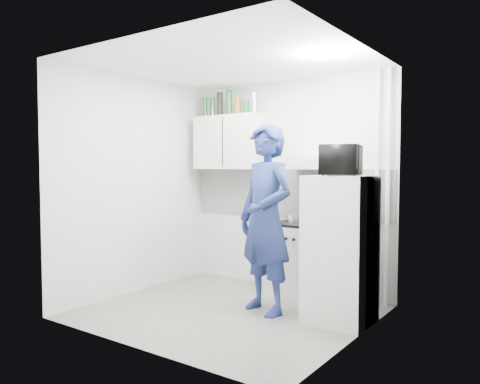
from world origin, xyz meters
The scene contains 24 objects.
floor centered at (0.00, 0.00, 0.00)m, with size 2.80×2.80×0.00m, color slate.
ceiling centered at (0.00, 0.00, 2.60)m, with size 2.80×2.80×0.00m, color white.
wall_back centered at (0.00, 1.25, 1.30)m, with size 2.80×2.80×0.00m, color beige.
wall_left centered at (-1.40, 0.00, 1.30)m, with size 2.60×2.60×0.00m, color beige.
wall_right centered at (1.40, 0.00, 1.30)m, with size 2.60×2.60×0.00m, color beige.
person centered at (0.33, 0.22, 0.98)m, with size 0.72×0.47×1.97m, color navy.
stove centered at (0.23, 1.00, 0.42)m, with size 0.52×0.52×0.83m, color silver.
fridge centered at (1.10, 0.38, 0.72)m, with size 0.60×0.60×1.44m, color silver.
stove_top centered at (0.23, 1.00, 0.85)m, with size 0.50×0.50×0.03m, color black.
saucepan centered at (0.23, 1.06, 0.91)m, with size 0.17×0.17×0.09m, color silver.
microwave centered at (1.10, 0.38, 1.59)m, with size 0.36×0.53×0.30m, color black.
bottle_a centered at (-1.19, 1.07, 2.34)m, with size 0.06×0.06×0.27m, color #144C1E.
bottle_b centered at (-1.06, 1.07, 2.33)m, with size 0.07×0.07×0.26m, color #144C1E.
bottle_c centered at (-0.93, 1.07, 2.36)m, with size 0.08×0.08×0.32m, color black.
bottle_d centered at (-0.78, 1.07, 2.37)m, with size 0.08×0.08×0.34m, color #144C1E.
canister_a centered at (-0.64, 1.07, 2.31)m, with size 0.09×0.09×0.22m, color brown.
canister_b centered at (-0.50, 1.07, 2.28)m, with size 0.09×0.09×0.17m, color #144C1E.
bottle_e centered at (-0.38, 1.07, 2.34)m, with size 0.07×0.07×0.27m, color silver.
upper_cabinet centered at (-0.75, 1.07, 1.85)m, with size 1.00×0.35×0.70m, color silver.
range_hood centered at (0.45, 1.00, 1.57)m, with size 0.60×0.50×0.14m, color silver.
backsplash centered at (0.00, 1.24, 1.20)m, with size 2.74×0.03×0.60m, color white.
pipe_a centered at (1.30, 1.17, 1.30)m, with size 0.05×0.05×2.60m, color silver.
pipe_b centered at (1.18, 1.17, 1.30)m, with size 0.04×0.04×2.60m, color silver.
ceiling_spot_fixture centered at (1.00, 0.20, 2.57)m, with size 0.10×0.10×0.02m, color white.
Camera 1 is at (2.92, -3.89, 1.52)m, focal length 35.00 mm.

